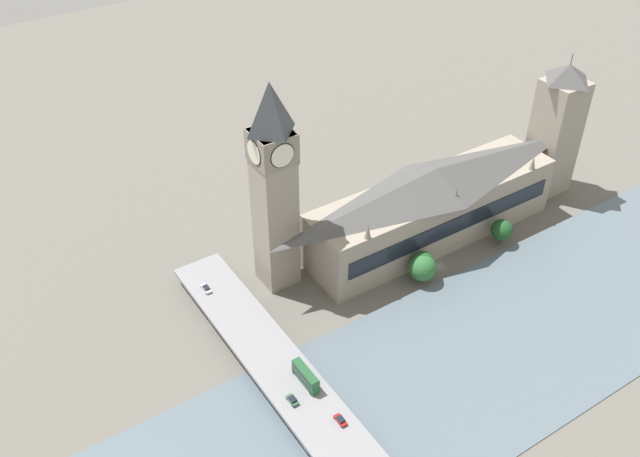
# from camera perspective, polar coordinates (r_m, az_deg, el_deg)

# --- Properties ---
(ground_plane) EXTENTS (600.00, 600.00, 0.00)m
(ground_plane) POSITION_cam_1_polar(r_m,az_deg,el_deg) (245.99, 9.40, -2.99)
(ground_plane) COLOR #605E56
(river_water) EXTENTS (62.69, 360.00, 0.30)m
(river_water) POSITION_cam_1_polar(r_m,az_deg,el_deg) (227.98, 15.56, -8.01)
(river_water) COLOR slate
(river_water) RESTS_ON ground_plane
(parliament_hall) EXTENTS (22.85, 94.23, 28.93)m
(parliament_hall) POSITION_cam_1_polar(r_m,az_deg,el_deg) (249.71, 9.01, 1.94)
(parliament_hall) COLOR gray
(parliament_hall) RESTS_ON ground_plane
(clock_tower) EXTENTS (12.31, 12.31, 71.54)m
(clock_tower) POSITION_cam_1_polar(r_m,az_deg,el_deg) (214.97, -3.73, 3.68)
(clock_tower) COLOR gray
(clock_tower) RESTS_ON ground_plane
(victoria_tower) EXTENTS (14.12, 14.12, 55.66)m
(victoria_tower) POSITION_cam_1_polar(r_m,az_deg,el_deg) (281.35, 18.34, 7.55)
(victoria_tower) COLOR gray
(victoria_tower) RESTS_ON ground_plane
(road_bridge) EXTENTS (157.38, 16.00, 5.32)m
(road_bridge) POSITION_cam_1_polar(r_m,az_deg,el_deg) (191.65, 0.54, -15.70)
(road_bridge) COLOR slate
(road_bridge) RESTS_ON ground_plane
(double_decker_bus_lead) EXTENTS (10.62, 2.58, 4.89)m
(double_decker_bus_lead) POSITION_cam_1_polar(r_m,az_deg,el_deg) (197.92, -1.16, -11.69)
(double_decker_bus_lead) COLOR #235B33
(double_decker_bus_lead) RESTS_ON road_bridge
(car_northbound_lead) EXTENTS (4.12, 1.80, 1.39)m
(car_northbound_lead) POSITION_cam_1_polar(r_m,az_deg,el_deg) (191.23, 1.65, -15.07)
(car_northbound_lead) COLOR maroon
(car_northbound_lead) RESTS_ON road_bridge
(car_southbound_lead) EXTENTS (4.00, 1.90, 1.43)m
(car_southbound_lead) POSITION_cam_1_polar(r_m,az_deg,el_deg) (195.27, -2.22, -13.55)
(car_southbound_lead) COLOR #2D5638
(car_southbound_lead) RESTS_ON road_bridge
(car_southbound_mid) EXTENTS (4.60, 1.89, 1.41)m
(car_southbound_mid) POSITION_cam_1_polar(r_m,az_deg,el_deg) (228.22, -9.10, -4.76)
(car_southbound_mid) COLOR silver
(car_southbound_mid) RESTS_ON road_bridge
(tree_embankment_near) EXTENTS (8.50, 8.50, 10.60)m
(tree_embankment_near) POSITION_cam_1_polar(r_m,az_deg,el_deg) (236.36, 8.21, -2.80)
(tree_embankment_near) COLOR brown
(tree_embankment_near) RESTS_ON ground_plane
(tree_embankment_mid) EXTENTS (7.69, 7.69, 9.94)m
(tree_embankment_mid) POSITION_cam_1_polar(r_m,az_deg,el_deg) (256.40, 14.34, -0.11)
(tree_embankment_mid) COLOR brown
(tree_embankment_mid) RESTS_ON ground_plane
(tree_embankment_far) EXTENTS (9.17, 9.17, 10.54)m
(tree_embankment_far) POSITION_cam_1_polar(r_m,az_deg,el_deg) (235.44, 8.20, -3.11)
(tree_embankment_far) COLOR brown
(tree_embankment_far) RESTS_ON ground_plane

